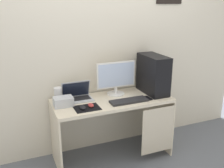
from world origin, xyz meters
TOP-DOWN VIEW (x-y plane):
  - ground_plane at (0.00, 0.00)m, footprint 8.00×8.00m
  - wall_back at (0.00, 0.32)m, footprint 4.00×0.05m
  - desk at (0.02, -0.01)m, footprint 1.33×0.57m
  - pc_tower at (0.53, 0.02)m, footprint 0.21×0.45m
  - monitor at (0.11, 0.13)m, footprint 0.47×0.21m
  - laptop at (-0.36, 0.15)m, footprint 0.33×0.21m
  - speaker at (-0.56, 0.18)m, footprint 0.09×0.09m
  - projector at (-0.54, 0.02)m, footprint 0.20×0.14m
  - keyboard at (0.14, -0.14)m, footprint 0.42×0.14m
  - mousepad at (-0.33, -0.13)m, footprint 0.26×0.20m
  - mouse_left at (-0.29, -0.12)m, footprint 0.06×0.10m
  - mouse_right at (-0.38, -0.15)m, footprint 0.06×0.10m
  - cell_phone at (0.38, -0.14)m, footprint 0.07×0.13m

SIDE VIEW (x-z plane):
  - ground_plane at x=0.00m, z-range 0.00..0.00m
  - desk at x=0.02m, z-range 0.21..0.94m
  - mousepad at x=-0.33m, z-range 0.73..0.73m
  - cell_phone at x=0.38m, z-range 0.73..0.74m
  - keyboard at x=0.14m, z-range 0.73..0.75m
  - mouse_left at x=-0.29m, z-range 0.73..0.77m
  - mouse_right at x=-0.38m, z-range 0.73..0.77m
  - laptop at x=-0.36m, z-range 0.67..0.87m
  - projector at x=-0.54m, z-range 0.73..0.82m
  - speaker at x=-0.56m, z-range 0.73..0.88m
  - monitor at x=0.11m, z-range 0.73..1.12m
  - pc_tower at x=0.53m, z-range 0.73..1.18m
  - wall_back at x=0.00m, z-range 0.00..2.60m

